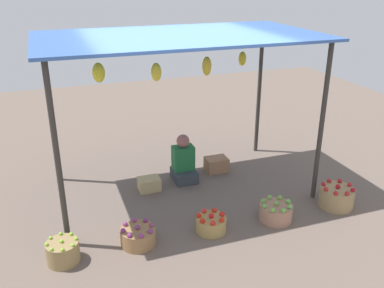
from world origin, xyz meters
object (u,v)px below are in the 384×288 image
Objects in this scene: vendor_person at (184,163)px; basket_green_apples at (276,212)px; basket_red_apples at (336,197)px; basket_purple_onions at (138,236)px; basket_red_tomatoes at (211,224)px; basket_limes at (63,252)px; wooden_crate_near_vendor at (216,164)px; wooden_crate_stacked_rear at (149,184)px.

basket_green_apples is at bearing -62.71° from vendor_person.
basket_red_apples is at bearing -40.39° from vendor_person.
basket_purple_onions reaches higher than basket_red_tomatoes.
vendor_person is 1.54m from basket_red_tomatoes.
vendor_person is 2.03× the size of basket_limes.
basket_purple_onions is 0.98× the size of basket_green_apples.
basket_red_tomatoes is at bearing 179.28° from basket_red_apples.
basket_purple_onions is 0.97m from basket_red_tomatoes.
vendor_person is 2.52m from basket_limes.
basket_red_apples is (1.01, 0.02, 0.03)m from basket_green_apples.
basket_green_apples is at bearing -83.87° from wooden_crate_near_vendor.
basket_purple_onions is 1.21× the size of wooden_crate_near_vendor.
wooden_crate_stacked_rear is (-0.62, -0.16, -0.20)m from vendor_person.
basket_red_apples is at bearing -54.41° from wooden_crate_near_vendor.
basket_red_apples reaches higher than basket_green_apples.
basket_purple_onions is 1.91m from basket_green_apples.
basket_red_tomatoes is 0.89× the size of basket_green_apples.
vendor_person reaches higher than basket_limes.
basket_purple_onions reaches higher than wooden_crate_near_vendor.
basket_green_apples reaches higher than basket_red_tomatoes.
wooden_crate_stacked_rear is at bearing 70.22° from basket_purple_onions.
basket_red_apples reaches higher than basket_limes.
basket_red_apples is at bearing -0.33° from basket_limes.
vendor_person reaches higher than basket_red_tomatoes.
basket_red_apples reaches higher than basket_red_tomatoes.
basket_limes is at bearing 179.11° from basket_green_apples.
vendor_person is 1.76× the size of basket_purple_onions.
basket_limes is 1.95m from wooden_crate_stacked_rear.
basket_green_apples is at bearing -2.56° from basket_purple_onions.
wooden_crate_stacked_rear is at bearing -167.67° from wooden_crate_near_vendor.
basket_limes reaches higher than basket_green_apples.
wooden_crate_stacked_rear is at bearing 44.66° from basket_limes.
basket_limes is (-2.01, -1.53, -0.16)m from vendor_person.
vendor_person is 0.66m from wooden_crate_near_vendor.
vendor_person is at bearing 85.01° from basket_red_tomatoes.
wooden_crate_stacked_rear is (-2.44, 1.39, -0.05)m from basket_red_apples.
wooden_crate_near_vendor is at bearing 65.08° from basket_red_tomatoes.
wooden_crate_near_vendor is at bearing 12.33° from wooden_crate_stacked_rear.
basket_limes reaches higher than wooden_crate_stacked_rear.
wooden_crate_near_vendor is (2.63, 1.64, -0.02)m from basket_limes.
basket_red_tomatoes is 1.95m from basket_red_apples.
wooden_crate_stacked_rear is at bearing 109.65° from basket_red_tomatoes.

